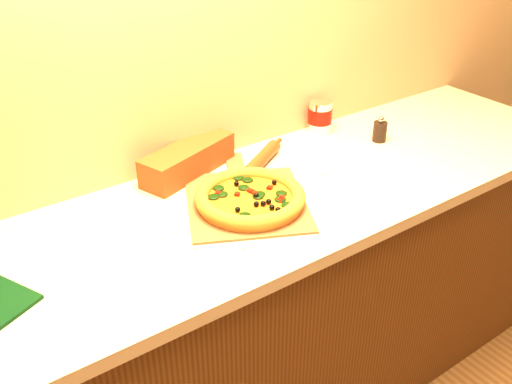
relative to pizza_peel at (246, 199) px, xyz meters
name	(u,v)px	position (x,y,z in m)	size (l,w,h in m)	color
cabinet	(228,330)	(-0.08, -0.01, -0.47)	(2.80, 0.65, 0.86)	#41250E
countertop	(224,216)	(-0.08, -0.01, -0.02)	(2.84, 0.68, 0.04)	beige
pizza_peel	(246,199)	(0.00, 0.00, 0.00)	(0.48, 0.56, 0.01)	brown
pizza	(250,198)	(-0.01, -0.03, 0.03)	(0.33, 0.33, 0.05)	#C57431
pepper_grinder	(380,131)	(0.64, 0.07, 0.04)	(0.05, 0.05, 0.10)	black
rolling_pin	(262,159)	(0.18, 0.16, 0.02)	(0.29, 0.18, 0.04)	#54250E
coffee_canister	(320,116)	(0.51, 0.26, 0.06)	(0.09, 0.09, 0.12)	silver
bread_bag	(188,160)	(-0.05, 0.26, 0.04)	(0.35, 0.11, 0.10)	brown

